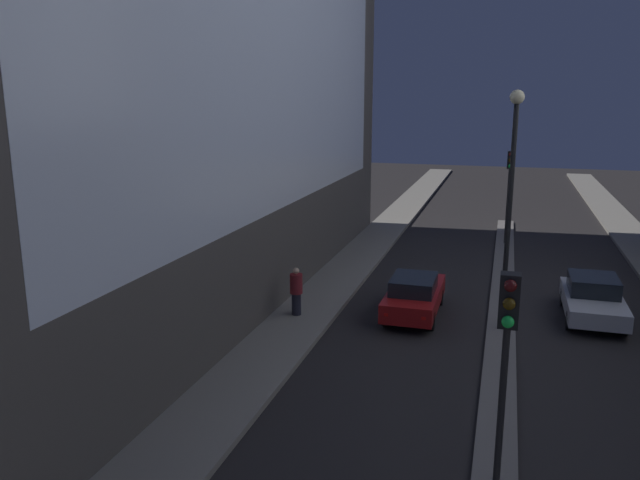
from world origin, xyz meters
The scene contains 7 objects.
median_strip centered at (0.00, 17.35, 0.06)m, with size 0.92×32.71×0.12m.
traffic_light_near centered at (0.00, 4.05, 3.63)m, with size 0.32×0.42×4.80m.
traffic_light_mid centered at (0.00, 27.36, 3.63)m, with size 0.32×0.42×4.80m.
street_lamp centered at (0.00, 14.53, 5.03)m, with size 0.45×0.45×7.73m.
car_left_lane centered at (-3.03, 15.30, 0.76)m, with size 1.75×4.34×1.50m.
car_right_lane centered at (3.03, 16.79, 0.74)m, with size 1.89×4.20×1.47m.
pedestrian_on_left_sidewalk centered at (-6.92, 13.73, 1.05)m, with size 0.44×0.44×1.70m.
Camera 1 is at (-0.18, -5.90, 7.67)m, focal length 35.00 mm.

